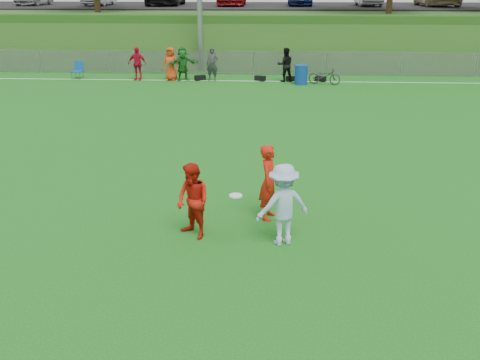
# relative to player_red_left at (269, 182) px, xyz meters

# --- Properties ---
(ground) EXTENTS (120.00, 120.00, 0.00)m
(ground) POSITION_rel_player_red_left_xyz_m (-0.92, -1.11, -0.84)
(ground) COLOR #185F14
(ground) RESTS_ON ground
(sideline_far) EXTENTS (60.00, 0.10, 0.01)m
(sideline_far) POSITION_rel_player_red_left_xyz_m (-0.92, 16.89, -0.83)
(sideline_far) COLOR white
(sideline_far) RESTS_ON ground
(fence) EXTENTS (58.00, 0.06, 1.30)m
(fence) POSITION_rel_player_red_left_xyz_m (-0.92, 18.89, -0.19)
(fence) COLOR gray
(fence) RESTS_ON ground
(berm) EXTENTS (120.00, 18.00, 3.00)m
(berm) POSITION_rel_player_red_left_xyz_m (-0.92, 29.89, 0.66)
(berm) COLOR #245819
(berm) RESTS_ON ground
(parking_lot) EXTENTS (120.00, 12.00, 0.10)m
(parking_lot) POSITION_rel_player_red_left_xyz_m (-0.92, 31.89, 2.21)
(parking_lot) COLOR black
(parking_lot) RESTS_ON berm
(spectator_row) EXTENTS (8.65, 1.06, 1.69)m
(spectator_row) POSITION_rel_player_red_left_xyz_m (-3.73, 16.89, 0.01)
(spectator_row) COLOR red
(spectator_row) RESTS_ON ground
(gear_bags) EXTENTS (6.87, 0.51, 0.26)m
(gear_bags) POSITION_rel_player_red_left_xyz_m (-0.12, 16.99, -0.71)
(gear_bags) COLOR black
(gear_bags) RESTS_ON ground
(player_red_left) EXTENTS (0.53, 0.69, 1.68)m
(player_red_left) POSITION_rel_player_red_left_xyz_m (0.00, 0.00, 0.00)
(player_red_left) COLOR red
(player_red_left) RESTS_ON ground
(player_red_center) EXTENTS (0.96, 0.95, 1.56)m
(player_red_center) POSITION_rel_player_red_left_xyz_m (-1.52, -1.01, -0.06)
(player_red_center) COLOR red
(player_red_center) RESTS_ON ground
(player_blue) EXTENTS (1.23, 0.96, 1.66)m
(player_blue) POSITION_rel_player_red_left_xyz_m (0.28, -1.21, -0.01)
(player_blue) COLOR #AAC8EC
(player_blue) RESTS_ON ground
(frisbee) EXTENTS (0.25, 0.25, 0.02)m
(frisbee) POSITION_rel_player_red_left_xyz_m (-0.62, -1.52, 0.30)
(frisbee) COLOR white
(frisbee) RESTS_ON ground
(recycling_bin) EXTENTS (0.74, 0.74, 0.96)m
(recycling_bin) POSITION_rel_player_red_left_xyz_m (1.54, 16.11, -0.36)
(recycling_bin) COLOR #0D3A95
(recycling_bin) RESTS_ON ground
(camp_chair) EXTENTS (0.57, 0.57, 0.90)m
(camp_chair) POSITION_rel_player_red_left_xyz_m (-10.16, 17.05, -0.57)
(camp_chair) COLOR #0F50AC
(camp_chair) RESTS_ON ground
(bicycle) EXTENTS (1.69, 0.97, 0.84)m
(bicycle) POSITION_rel_player_red_left_xyz_m (2.71, 16.17, -0.42)
(bicycle) COLOR #2B2B2E
(bicycle) RESTS_ON ground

